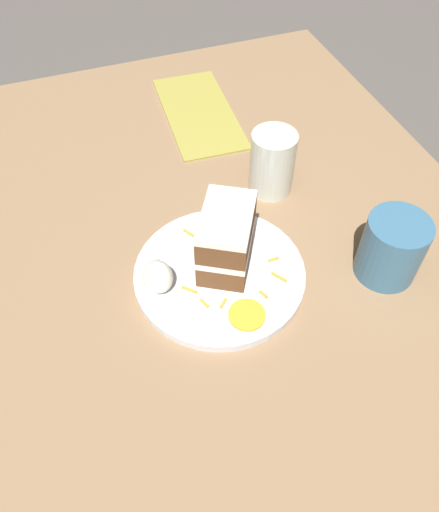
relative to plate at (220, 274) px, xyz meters
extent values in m
plane|color=#4C4742|center=(-0.03, 0.01, -0.04)|extent=(6.00, 6.00, 0.00)
cube|color=#846647|center=(-0.03, 0.01, -0.02)|extent=(1.20, 0.90, 0.03)
cylinder|color=silver|center=(0.00, 0.00, 0.00)|extent=(0.25, 0.25, 0.01)
cube|color=brown|center=(-0.01, 0.02, 0.03)|extent=(0.13, 0.11, 0.04)
cube|color=white|center=(-0.01, 0.02, 0.05)|extent=(0.13, 0.11, 0.01)
cube|color=brown|center=(-0.01, 0.02, 0.08)|extent=(0.13, 0.11, 0.04)
cube|color=white|center=(-0.01, 0.02, 0.10)|extent=(0.13, 0.11, 0.01)
ellipsoid|color=white|center=(0.00, -0.09, 0.03)|extent=(0.05, 0.04, 0.05)
cylinder|color=orange|center=(0.08, 0.01, 0.01)|extent=(0.05, 0.05, 0.00)
cube|color=orange|center=(0.06, 0.04, 0.01)|extent=(0.02, 0.01, 0.00)
cube|color=orange|center=(0.06, -0.01, 0.01)|extent=(0.01, 0.02, 0.00)
cube|color=orange|center=(0.04, 0.08, 0.01)|extent=(0.02, 0.02, 0.00)
cube|color=orange|center=(0.01, 0.08, 0.01)|extent=(0.00, 0.02, 0.00)
cube|color=orange|center=(-0.04, -0.08, 0.01)|extent=(0.01, 0.01, 0.00)
cube|color=orange|center=(-0.08, -0.02, 0.01)|extent=(0.02, 0.02, 0.00)
cube|color=orange|center=(0.02, -0.05, 0.01)|extent=(0.02, 0.02, 0.00)
cube|color=orange|center=(0.05, -0.04, 0.01)|extent=(0.02, 0.01, 0.00)
cylinder|color=beige|center=(-0.15, 0.15, 0.05)|extent=(0.07, 0.07, 0.11)
cylinder|color=silver|center=(-0.15, 0.15, 0.01)|extent=(0.06, 0.06, 0.04)
cylinder|color=#386684|center=(0.07, 0.23, 0.04)|extent=(0.09, 0.09, 0.10)
cylinder|color=#382314|center=(0.07, 0.23, 0.09)|extent=(0.08, 0.08, 0.01)
cube|color=#9E933D|center=(-0.40, 0.10, -0.01)|extent=(0.28, 0.14, 0.00)
camera|label=1|loc=(0.41, -0.15, 0.58)|focal=35.00mm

